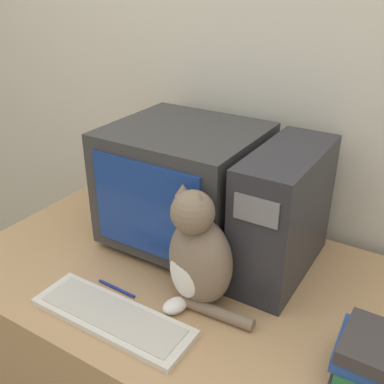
{
  "coord_description": "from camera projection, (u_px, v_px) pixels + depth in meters",
  "views": [
    {
      "loc": [
        0.61,
        -0.52,
        1.6
      ],
      "look_at": [
        -0.0,
        0.46,
        1.02
      ],
      "focal_mm": 42.0,
      "sensor_mm": 36.0,
      "label": 1
    }
  ],
  "objects": [
    {
      "name": "wall_back",
      "position": [
        260.0,
        84.0,
        1.52
      ],
      "size": [
        7.0,
        0.05,
        2.5
      ],
      "color": "beige",
      "rests_on": "ground_plane"
    },
    {
      "name": "cat",
      "position": [
        198.0,
        256.0,
        1.2
      ],
      "size": [
        0.3,
        0.23,
        0.35
      ],
      "rotation": [
        0.0,
        0.0,
        -0.34
      ],
      "color": "#7A6651",
      "rests_on": "desk"
    },
    {
      "name": "desk",
      "position": [
        186.0,
        364.0,
        1.54
      ],
      "size": [
        1.37,
        0.83,
        0.77
      ],
      "color": "tan",
      "rests_on": "ground_plane"
    },
    {
      "name": "computer_tower",
      "position": [
        283.0,
        213.0,
        1.31
      ],
      "size": [
        0.17,
        0.42,
        0.39
      ],
      "color": "#28282D",
      "rests_on": "desk"
    },
    {
      "name": "pen",
      "position": [
        117.0,
        289.0,
        1.3
      ],
      "size": [
        0.13,
        0.01,
        0.01
      ],
      "color": "navy",
      "rests_on": "desk"
    },
    {
      "name": "keyboard",
      "position": [
        112.0,
        317.0,
        1.19
      ],
      "size": [
        0.46,
        0.15,
        0.02
      ],
      "color": "silver",
      "rests_on": "desk"
    },
    {
      "name": "book_stack",
      "position": [
        369.0,
        359.0,
        0.99
      ],
      "size": [
        0.15,
        0.19,
        0.13
      ],
      "color": "#383333",
      "rests_on": "desk"
    },
    {
      "name": "crt_monitor",
      "position": [
        184.0,
        185.0,
        1.46
      ],
      "size": [
        0.46,
        0.42,
        0.4
      ],
      "color": "#333333",
      "rests_on": "desk"
    }
  ]
}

